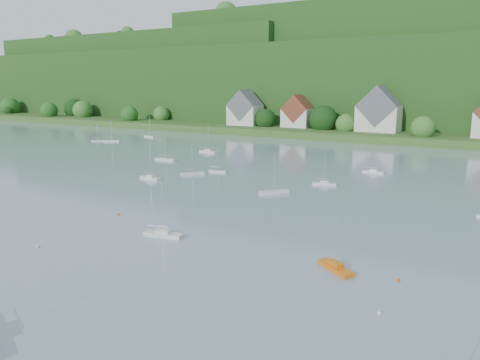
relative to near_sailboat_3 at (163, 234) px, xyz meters
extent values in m
cube|color=#2E5620|center=(-9.06, 148.19, 1.07)|extent=(600.00, 60.00, 3.00)
cube|color=#174315|center=(-9.06, 223.19, 19.57)|extent=(620.00, 160.00, 40.00)
cube|color=#174315|center=(-159.06, 208.19, 23.57)|extent=(200.00, 120.00, 52.00)
cube|color=#174315|center=(0.94, 218.19, 27.57)|extent=(240.00, 130.00, 60.00)
sphere|color=#2D6525|center=(-171.29, 135.20, 6.21)|extent=(11.19, 11.19, 11.19)
sphere|color=#2D6525|center=(-117.14, 139.68, 5.37)|extent=(8.61, 8.61, 8.61)
sphere|color=#1A5118|center=(-128.83, 128.67, 5.51)|extent=(9.03, 9.03, 9.03)
sphere|color=#2D6525|center=(-15.86, 132.07, 5.23)|extent=(8.19, 8.19, 8.19)
sphere|color=#2D6525|center=(-61.02, 134.26, 4.68)|extent=(6.49, 6.49, 6.49)
sphere|color=#1A5118|center=(-238.73, 135.22, 6.45)|extent=(11.94, 11.94, 11.94)
sphere|color=#2D6525|center=(13.93, 128.13, 5.41)|extent=(8.73, 8.73, 8.73)
sphere|color=black|center=(-52.94, 134.06, 5.60)|extent=(9.32, 9.32, 9.32)
sphere|color=black|center=(-179.52, 141.54, 5.66)|extent=(9.50, 9.50, 9.50)
sphere|color=black|center=(-183.68, 140.06, 6.44)|extent=(11.91, 11.91, 11.91)
sphere|color=#1A5118|center=(-191.08, 128.00, 5.79)|extent=(9.91, 9.91, 9.91)
sphere|color=black|center=(-236.16, 132.39, 4.57)|extent=(6.16, 6.16, 6.16)
sphere|color=black|center=(-26.06, 134.55, 6.45)|extent=(11.92, 11.92, 11.92)
sphere|color=#2D6525|center=(-128.78, 176.74, 51.41)|extent=(10.52, 10.52, 10.52)
sphere|color=#2D6525|center=(-232.08, 184.55, 51.98)|extent=(13.75, 13.75, 13.75)
sphere|color=#1A5118|center=(-93.34, 211.34, 51.37)|extent=(10.29, 10.29, 10.29)
sphere|color=black|center=(-199.42, 206.21, 51.38)|extent=(10.31, 10.31, 10.31)
sphere|color=black|center=(-184.25, 181.55, 51.00)|extent=(8.14, 8.14, 8.14)
sphere|color=#2D6525|center=(-186.63, 210.79, 50.82)|extent=(7.15, 7.15, 7.15)
sphere|color=black|center=(-252.74, 206.22, 51.61)|extent=(11.66, 11.66, 11.66)
sphere|color=black|center=(-77.23, 199.58, 50.83)|extent=(7.18, 7.18, 7.18)
sphere|color=#2D6525|center=(-167.04, 169.88, 51.13)|extent=(8.89, 8.89, 8.89)
sphere|color=#1A5118|center=(-243.58, 173.20, 50.93)|extent=(7.77, 7.77, 7.77)
sphere|color=black|center=(-202.38, 202.15, 51.32)|extent=(9.97, 9.97, 9.97)
sphere|color=#2D6525|center=(-48.99, 190.37, 59.00)|extent=(8.18, 8.18, 8.18)
sphere|color=#1A5118|center=(-7.95, 227.85, 59.80)|extent=(12.73, 12.73, 12.73)
sphere|color=#2D6525|center=(-56.21, 222.49, 58.81)|extent=(7.07, 7.07, 7.07)
sphere|color=black|center=(-12.53, 191.50, 59.01)|extent=(8.21, 8.21, 8.21)
sphere|color=#2D6525|center=(-31.88, 215.29, 59.71)|extent=(12.24, 12.24, 12.24)
sphere|color=#2D6525|center=(-104.56, 184.09, 59.96)|extent=(13.65, 13.65, 13.65)
sphere|color=#1A5118|center=(-49.04, 210.33, 41.67)|extent=(12.01, 12.01, 12.01)
sphere|color=black|center=(-12.77, 220.40, 42.32)|extent=(15.72, 15.72, 15.72)
sphere|color=#1A5118|center=(1.82, 216.12, 41.42)|extent=(10.54, 10.54, 10.54)
sphere|color=#1A5118|center=(-202.37, 246.81, 41.00)|extent=(8.18, 8.18, 8.18)
sphere|color=black|center=(-184.97, 237.78, 41.10)|extent=(8.74, 8.74, 8.74)
sphere|color=black|center=(-200.83, 216.70, 42.26)|extent=(15.38, 15.38, 15.38)
cube|color=beige|center=(-64.06, 135.19, 7.07)|extent=(14.00, 10.00, 9.00)
cube|color=#57575E|center=(-64.06, 135.19, 11.57)|extent=(14.00, 10.40, 14.00)
cube|color=beige|center=(-39.06, 137.19, 6.57)|extent=(12.00, 9.00, 8.00)
cube|color=brown|center=(-39.06, 137.19, 10.57)|extent=(12.00, 9.36, 12.00)
cube|color=beige|center=(-4.06, 136.19, 7.57)|extent=(16.00, 11.00, 10.00)
cube|color=#57575E|center=(-4.06, 136.19, 12.57)|extent=(16.00, 11.44, 16.00)
cube|color=silver|center=(0.00, 0.00, -0.14)|extent=(5.96, 2.71, 0.58)
cube|color=silver|center=(0.00, 0.00, 0.40)|extent=(2.20, 1.50, 0.50)
cylinder|color=silver|center=(0.00, 0.00, 3.75)|extent=(0.10, 0.10, 7.20)
cylinder|color=silver|center=(-0.84, -0.17, 1.05)|extent=(3.12, 0.70, 0.08)
cube|color=#D1630E|center=(25.16, 0.85, -0.16)|extent=(5.26, 4.30, 0.54)
cube|color=#D1630E|center=(25.16, 0.85, 0.36)|extent=(2.14, 1.94, 0.50)
cylinder|color=silver|center=(25.16, 0.85, 3.46)|extent=(0.10, 0.10, 6.71)
cylinder|color=silver|center=(24.50, 1.31, 1.01)|extent=(2.47, 1.75, 0.08)
sphere|color=silver|center=(-11.65, -11.87, -0.43)|extent=(0.44, 0.44, 0.44)
sphere|color=#CF4910|center=(32.19, 1.32, -0.43)|extent=(0.38, 0.38, 0.38)
sphere|color=#CF4910|center=(-13.61, 4.92, -0.43)|extent=(0.40, 0.40, 0.40)
sphere|color=silver|center=(32.26, -7.30, -0.43)|extent=(0.45, 0.45, 0.45)
cube|color=silver|center=(1.91, 31.76, -0.13)|extent=(5.03, 5.65, 0.59)
cylinder|color=silver|center=(1.91, 31.76, 3.87)|extent=(0.10, 0.10, 7.42)
cylinder|color=silver|center=(1.35, 31.07, 1.07)|extent=(2.12, 2.58, 0.08)
cube|color=silver|center=(-40.80, 71.29, -0.10)|extent=(6.62, 2.53, 0.65)
cube|color=silver|center=(-40.80, 71.29, 0.47)|extent=(2.39, 1.51, 0.50)
cylinder|color=silver|center=(-40.80, 71.29, 4.25)|extent=(0.10, 0.10, 8.06)
cylinder|color=silver|center=(-41.76, 71.40, 1.12)|extent=(3.53, 0.49, 0.08)
cube|color=silver|center=(-93.94, 74.49, -0.19)|extent=(4.40, 4.16, 0.47)
cylinder|color=silver|center=(-93.94, 74.49, 3.00)|extent=(0.10, 0.10, 5.92)
cylinder|color=silver|center=(-94.47, 74.02, 0.95)|extent=(1.98, 1.81, 0.08)
cube|color=silver|center=(-19.94, 44.95, -0.19)|extent=(4.80, 2.06, 0.46)
cylinder|color=silver|center=(-19.94, 44.95, 2.94)|extent=(0.10, 0.10, 5.81)
cylinder|color=silver|center=(-20.63, 44.83, 0.94)|extent=(2.53, 0.50, 0.08)
cube|color=silver|center=(-23.53, 39.18, -0.15)|extent=(4.91, 5.18, 0.56)
cylinder|color=silver|center=(-23.53, 39.18, 3.62)|extent=(0.10, 0.10, 6.98)
cylinder|color=silver|center=(-24.09, 38.56, 1.03)|extent=(2.12, 2.33, 0.08)
cube|color=silver|center=(7.81, 44.21, -0.17)|extent=(5.32, 2.77, 0.51)
cube|color=silver|center=(7.81, 44.21, 0.34)|extent=(2.00, 1.45, 0.50)
cylinder|color=silver|center=(7.81, 44.21, 3.29)|extent=(0.10, 0.10, 6.41)
cylinder|color=silver|center=(7.07, 44.00, 0.99)|extent=(2.73, 0.84, 0.08)
cube|color=silver|center=(-88.36, 76.31, -0.13)|extent=(5.91, 4.52, 0.59)
cylinder|color=silver|center=(-88.36, 76.31, 3.87)|extent=(0.10, 0.10, 7.40)
cylinder|color=silver|center=(-89.12, 75.85, 1.06)|extent=(2.82, 1.77, 0.08)
cube|color=silver|center=(-42.77, 52.50, -0.12)|extent=(6.27, 2.42, 0.61)
cylinder|color=silver|center=(-42.77, 52.50, 4.01)|extent=(0.10, 0.10, 7.64)
cylinder|color=silver|center=(-43.68, 52.39, 1.08)|extent=(3.35, 0.47, 0.08)
cube|color=silver|center=(-28.48, 29.89, -0.13)|extent=(6.02, 2.42, 0.59)
cube|color=silver|center=(-28.48, 29.89, 0.41)|extent=(2.19, 1.41, 0.50)
cylinder|color=silver|center=(-28.48, 29.89, 3.82)|extent=(0.10, 0.10, 7.32)
cylinder|color=silver|center=(-29.35, 30.01, 1.06)|extent=(3.20, 0.52, 0.08)
cube|color=silver|center=(13.44, 63.22, -0.17)|extent=(5.19, 1.48, 0.52)
cube|color=silver|center=(13.44, 63.22, 0.34)|extent=(1.82, 1.03, 0.50)
cylinder|color=silver|center=(13.44, 63.22, 3.33)|extent=(0.10, 0.10, 6.48)
cylinder|color=silver|center=(12.66, 63.22, 0.99)|extent=(2.85, 0.09, 0.08)
cube|color=silver|center=(-86.17, 95.44, -0.11)|extent=(6.56, 3.24, 0.63)
cylinder|color=silver|center=(-86.17, 95.44, 4.15)|extent=(0.10, 0.10, 7.90)
cylinder|color=silver|center=(-87.09, 95.67, 1.10)|extent=(3.39, 0.92, 0.08)
camera|label=1|loc=(41.14, -48.41, 20.90)|focal=34.46mm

